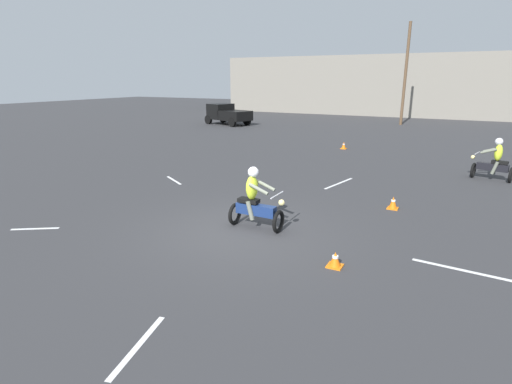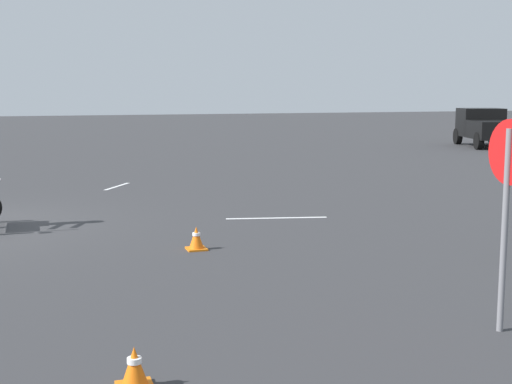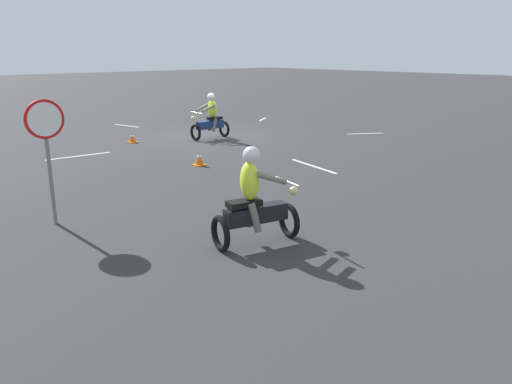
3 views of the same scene
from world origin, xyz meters
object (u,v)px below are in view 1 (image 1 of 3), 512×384
(motorcycle_rider_foreground, at_px, (255,202))
(traffic_cone_near_right, at_px, (344,146))
(pickup_truck, at_px, (227,114))
(utility_pole_far, at_px, (405,75))
(motorcycle_rider_background, at_px, (494,162))
(traffic_cone_mid_left, at_px, (393,203))
(traffic_cone_near_left, at_px, (335,260))

(motorcycle_rider_foreground, height_order, traffic_cone_near_right, motorcycle_rider_foreground)
(pickup_truck, xyz_separation_m, utility_pole_far, (13.34, 6.73, 3.22))
(motorcycle_rider_background, relative_size, pickup_truck, 0.37)
(motorcycle_rider_foreground, xyz_separation_m, motorcycle_rider_background, (5.82, 8.86, 0.00))
(traffic_cone_mid_left, relative_size, utility_pole_far, 0.05)
(motorcycle_rider_foreground, distance_m, traffic_cone_mid_left, 4.54)
(traffic_cone_near_right, bearing_deg, motorcycle_rider_foreground, -84.48)
(utility_pole_far, bearing_deg, traffic_cone_near_right, -94.05)
(motorcycle_rider_foreground, height_order, pickup_truck, pickup_truck)
(pickup_truck, distance_m, traffic_cone_near_right, 14.51)
(motorcycle_rider_background, xyz_separation_m, traffic_cone_near_right, (-7.11, 4.45, -0.54))
(motorcycle_rider_background, xyz_separation_m, traffic_cone_near_left, (-3.27, -10.09, -0.57))
(motorcycle_rider_foreground, relative_size, traffic_cone_near_left, 5.01)
(pickup_truck, xyz_separation_m, traffic_cone_near_right, (12.32, -7.63, -0.74))
(traffic_cone_near_right, relative_size, utility_pole_far, 0.05)
(motorcycle_rider_foreground, relative_size, pickup_truck, 0.37)
(motorcycle_rider_foreground, xyz_separation_m, pickup_truck, (-13.60, 20.95, 0.20))
(traffic_cone_near_left, bearing_deg, motorcycle_rider_background, 72.04)
(motorcycle_rider_background, bearing_deg, utility_pole_far, 31.14)
(pickup_truck, bearing_deg, utility_pole_far, -46.00)
(traffic_cone_near_left, relative_size, traffic_cone_mid_left, 0.86)
(traffic_cone_near_left, relative_size, utility_pole_far, 0.04)
(motorcycle_rider_foreground, distance_m, traffic_cone_near_left, 2.89)
(motorcycle_rider_background, distance_m, traffic_cone_near_left, 10.63)
(motorcycle_rider_foreground, height_order, motorcycle_rider_background, same)
(traffic_cone_near_right, bearing_deg, motorcycle_rider_background, -32.08)
(traffic_cone_near_left, distance_m, traffic_cone_mid_left, 4.63)
(traffic_cone_near_left, height_order, traffic_cone_near_right, traffic_cone_near_right)
(motorcycle_rider_background, distance_m, utility_pole_far, 20.07)
(motorcycle_rider_background, bearing_deg, traffic_cone_mid_left, 165.82)
(traffic_cone_mid_left, bearing_deg, traffic_cone_near_right, 113.25)
(pickup_truck, bearing_deg, traffic_cone_mid_left, -119.43)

